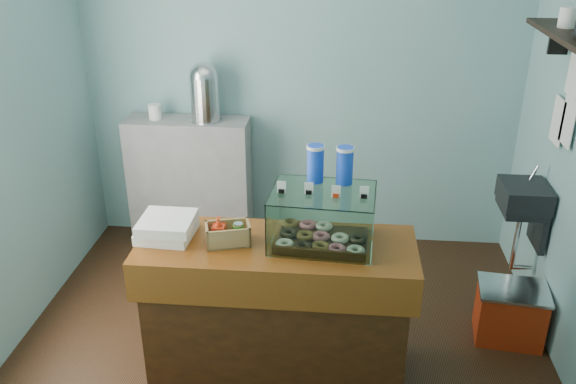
# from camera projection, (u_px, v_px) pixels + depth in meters

# --- Properties ---
(ground) EXTENTS (3.50, 3.50, 0.00)m
(ground) POSITION_uv_depth(u_px,v_px,m) (282.00, 342.00, 4.08)
(ground) COLOR black
(ground) RESTS_ON ground
(room_shell) EXTENTS (3.54, 3.04, 2.82)m
(room_shell) POSITION_uv_depth(u_px,v_px,m) (285.00, 94.00, 3.37)
(room_shell) COLOR #77A9AD
(room_shell) RESTS_ON ground
(counter) EXTENTS (1.60, 0.60, 0.90)m
(counter) POSITION_uv_depth(u_px,v_px,m) (277.00, 308.00, 3.66)
(counter) COLOR #48230E
(counter) RESTS_ON ground
(back_shelf) EXTENTS (1.00, 0.32, 1.10)m
(back_shelf) POSITION_uv_depth(u_px,v_px,m) (191.00, 182.00, 5.11)
(back_shelf) COLOR #98989A
(back_shelf) RESTS_ON ground
(display_case) EXTENTS (0.61, 0.47, 0.54)m
(display_case) POSITION_uv_depth(u_px,v_px,m) (323.00, 213.00, 3.44)
(display_case) COLOR #372110
(display_case) RESTS_ON counter
(condiment_crate) EXTENTS (0.28, 0.21, 0.17)m
(condiment_crate) POSITION_uv_depth(u_px,v_px,m) (227.00, 234.00, 3.45)
(condiment_crate) COLOR #A37E51
(condiment_crate) RESTS_ON counter
(pastry_boxes) EXTENTS (0.32, 0.33, 0.12)m
(pastry_boxes) POSITION_uv_depth(u_px,v_px,m) (167.00, 227.00, 3.53)
(pastry_boxes) COLOR white
(pastry_boxes) RESTS_ON counter
(coffee_urn) EXTENTS (0.26, 0.26, 0.47)m
(coffee_urn) POSITION_uv_depth(u_px,v_px,m) (205.00, 91.00, 4.75)
(coffee_urn) COLOR silver
(coffee_urn) RESTS_ON back_shelf
(red_cooler) EXTENTS (0.48, 0.39, 0.39)m
(red_cooler) POSITION_uv_depth(u_px,v_px,m) (510.00, 313.00, 4.05)
(red_cooler) COLOR #B52B0E
(red_cooler) RESTS_ON ground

